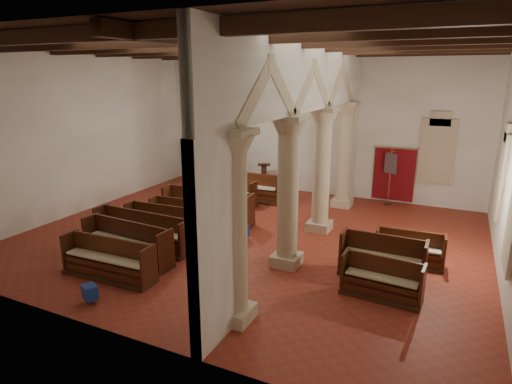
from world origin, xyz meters
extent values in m
plane|color=maroon|center=(0.00, 0.00, 0.00)|extent=(14.00, 14.00, 0.00)
plane|color=#341E11|center=(0.00, 0.00, 6.00)|extent=(14.00, 14.00, 0.00)
cube|color=white|center=(0.00, 6.00, 3.00)|extent=(14.00, 0.02, 6.00)
cube|color=white|center=(0.00, -6.00, 3.00)|extent=(14.00, 0.02, 6.00)
cube|color=white|center=(-7.00, 0.00, 3.00)|extent=(0.02, 12.00, 6.00)
cube|color=#C3B691|center=(1.80, -4.50, 0.15)|extent=(0.75, 0.75, 0.30)
cylinder|color=#C3B691|center=(1.80, -4.50, 1.95)|extent=(0.56, 0.56, 3.30)
cube|color=#C3B691|center=(1.80, -1.50, 0.15)|extent=(0.75, 0.75, 0.30)
cylinder|color=#C3B691|center=(1.80, -1.50, 1.95)|extent=(0.56, 0.56, 3.30)
cube|color=#C3B691|center=(1.80, 1.50, 0.15)|extent=(0.75, 0.75, 0.30)
cylinder|color=#C3B691|center=(1.80, 1.50, 1.95)|extent=(0.56, 0.56, 3.30)
cube|color=#C3B691|center=(1.80, 4.50, 0.15)|extent=(0.75, 0.75, 0.30)
cylinder|color=#C3B691|center=(1.80, 4.50, 1.95)|extent=(0.56, 0.56, 3.30)
cube|color=white|center=(1.80, 0.00, 5.04)|extent=(0.25, 11.90, 1.93)
cube|color=#36795C|center=(6.98, 2.50, 2.20)|extent=(0.03, 1.00, 2.20)
cube|color=#36795C|center=(5.00, 5.98, 2.20)|extent=(1.00, 0.03, 2.20)
cube|color=#3E2313|center=(-4.50, 5.50, 0.90)|extent=(2.00, 0.80, 1.80)
cube|color=#3E2313|center=(-4.50, 5.50, 1.90)|extent=(2.10, 0.85, 0.20)
cube|color=#322210|center=(-1.90, 5.14, 0.05)|extent=(0.65, 0.65, 0.11)
cube|color=#322210|center=(-1.90, 5.14, 0.60)|extent=(0.32, 0.32, 1.19)
cube|color=#322210|center=(-1.90, 5.05, 1.25)|extent=(0.67, 0.62, 0.21)
cube|color=maroon|center=(3.50, 5.92, 1.15)|extent=(1.60, 0.06, 2.10)
cylinder|color=#C08E3C|center=(3.50, 5.90, 2.25)|extent=(1.80, 0.04, 0.04)
cone|color=#3E2313|center=(3.40, 5.50, 0.06)|extent=(0.33, 0.33, 0.11)
cylinder|color=#C08E3C|center=(3.40, 5.50, 1.12)|extent=(0.04, 0.04, 2.23)
cylinder|color=#C08E3C|center=(3.40, 5.50, 2.14)|extent=(0.24, 0.62, 0.03)
cube|color=#17164E|center=(3.40, 5.48, 1.67)|extent=(0.49, 0.19, 0.79)
cube|color=navy|center=(-1.51, -5.32, 0.27)|extent=(0.42, 0.39, 0.34)
cube|color=navy|center=(-0.30, -1.81, 0.26)|extent=(0.37, 0.34, 0.31)
cube|color=navy|center=(-0.14, -0.33, 0.27)|extent=(0.39, 0.34, 0.35)
cylinder|color=white|center=(-1.54, -3.90, 0.16)|extent=(0.94, 0.20, 0.09)
cylinder|color=white|center=(-1.52, -3.17, 0.16)|extent=(0.89, 0.39, 0.09)
cube|color=#3E2313|center=(-2.04, -4.18, 0.05)|extent=(2.63, 0.77, 0.10)
cube|color=#572512|center=(-2.04, -4.23, 0.32)|extent=(2.47, 0.47, 0.45)
cube|color=#572512|center=(-2.04, -4.01, 0.57)|extent=(2.46, 0.14, 0.94)
cube|color=#572512|center=(-3.30, -4.16, 0.57)|extent=(0.09, 0.60, 0.94)
cube|color=#572512|center=(-0.77, -4.16, 0.57)|extent=(0.09, 0.60, 0.94)
cube|color=beige|center=(-2.04, -4.23, 0.57)|extent=(2.37, 0.43, 0.05)
cube|color=#3E2313|center=(-2.28, -3.22, 0.05)|extent=(2.87, 0.93, 0.11)
cube|color=#512C11|center=(-2.28, -3.27, 0.35)|extent=(2.70, 0.60, 0.49)
cube|color=#512C11|center=(-2.28, -3.02, 0.62)|extent=(2.67, 0.25, 1.02)
cube|color=#512C11|center=(-3.66, -3.19, 0.62)|extent=(0.12, 0.65, 1.02)
cube|color=#512C11|center=(-0.90, -3.19, 0.62)|extent=(0.12, 0.65, 1.02)
cube|color=beige|center=(-2.28, -3.27, 0.62)|extent=(2.59, 0.55, 0.05)
cube|color=#3E2313|center=(-2.60, -2.23, 0.05)|extent=(3.34, 0.82, 0.10)
cube|color=#501911|center=(-2.60, -2.29, 0.33)|extent=(3.19, 0.51, 0.46)
cube|color=#501911|center=(-2.60, -2.05, 0.59)|extent=(3.17, 0.17, 0.98)
cube|color=#501911|center=(-4.22, -2.21, 0.59)|extent=(0.09, 0.62, 0.98)
cube|color=#501911|center=(-0.97, -2.21, 0.59)|extent=(0.09, 0.62, 0.98)
cube|color=beige|center=(-2.60, -2.29, 0.59)|extent=(3.06, 0.46, 0.05)
cube|color=#3E2313|center=(-2.49, -1.20, 0.05)|extent=(2.83, 0.80, 0.10)
cube|color=#532B11|center=(-2.49, -1.25, 0.31)|extent=(2.66, 0.50, 0.43)
cube|color=#532B11|center=(-2.49, -1.03, 0.55)|extent=(2.65, 0.19, 0.91)
cube|color=#532B11|center=(-3.85, -1.18, 0.55)|extent=(0.09, 0.58, 0.91)
cube|color=#532B11|center=(-1.12, -1.18, 0.55)|extent=(0.09, 0.58, 0.91)
cube|color=beige|center=(-2.49, -1.25, 0.55)|extent=(2.56, 0.46, 0.05)
cube|color=#3E2313|center=(-2.18, -0.25, 0.05)|extent=(2.95, 0.85, 0.09)
cube|color=#552512|center=(-2.18, -0.30, 0.30)|extent=(2.78, 0.56, 0.42)
cube|color=#552512|center=(-2.18, -0.08, 0.54)|extent=(2.76, 0.25, 0.88)
cube|color=#552512|center=(-3.60, -0.23, 0.54)|extent=(0.10, 0.56, 0.88)
cube|color=#552512|center=(-0.76, -0.23, 0.54)|extent=(0.10, 0.56, 0.88)
cube|color=beige|center=(-2.18, -0.30, 0.54)|extent=(2.67, 0.51, 0.05)
cube|color=#3E2313|center=(-2.05, 0.63, 0.05)|extent=(3.41, 0.92, 0.11)
cube|color=#4E2010|center=(-2.05, 0.57, 0.36)|extent=(3.24, 0.59, 0.49)
cube|color=#4E2010|center=(-2.05, 0.83, 0.63)|extent=(3.22, 0.23, 1.04)
cube|color=#4E2010|center=(-3.70, 0.65, 0.63)|extent=(0.11, 0.66, 1.04)
cube|color=#4E2010|center=(-0.40, 0.65, 0.63)|extent=(0.11, 0.66, 1.04)
cube|color=beige|center=(-2.05, 0.57, 0.63)|extent=(3.11, 0.54, 0.05)
cube|color=#3E2313|center=(-2.38, 1.38, 0.05)|extent=(2.74, 0.72, 0.09)
cube|color=#551D12|center=(-2.38, 1.34, 0.31)|extent=(2.58, 0.44, 0.42)
cube|color=#551D12|center=(-2.38, 1.55, 0.54)|extent=(2.57, 0.13, 0.89)
cube|color=#551D12|center=(-3.71, 1.40, 0.54)|extent=(0.08, 0.57, 0.89)
cube|color=#551D12|center=(-1.06, 1.40, 0.54)|extent=(0.08, 0.57, 0.89)
cube|color=beige|center=(-2.38, 1.34, 0.54)|extent=(2.48, 0.40, 0.05)
cube|color=#3E2313|center=(-2.59, 2.70, 0.05)|extent=(2.82, 0.80, 0.10)
cube|color=#502311|center=(-2.59, 2.65, 0.33)|extent=(2.66, 0.50, 0.45)
cube|color=#502311|center=(-2.59, 2.88, 0.58)|extent=(2.65, 0.17, 0.95)
cube|color=#502311|center=(-3.96, 2.72, 0.58)|extent=(0.09, 0.60, 0.95)
cube|color=#502311|center=(-1.23, 2.72, 0.58)|extent=(0.09, 0.60, 0.95)
cube|color=beige|center=(-2.59, 2.65, 0.58)|extent=(2.55, 0.45, 0.05)
cube|color=#3E2313|center=(-2.13, 3.67, 0.05)|extent=(3.21, 0.75, 0.11)
cube|color=#4B2710|center=(-2.13, 3.62, 0.35)|extent=(3.06, 0.43, 0.48)
cube|color=#4B2710|center=(-2.13, 3.87, 0.61)|extent=(3.06, 0.08, 1.01)
cube|color=#4B2710|center=(-3.70, 3.70, 0.61)|extent=(0.08, 0.64, 1.01)
cube|color=#4B2710|center=(-0.57, 3.70, 0.61)|extent=(0.08, 0.64, 1.01)
cube|color=beige|center=(-2.13, 3.62, 0.61)|extent=(2.94, 0.39, 0.05)
cube|color=#3E2313|center=(4.45, -2.22, 0.05)|extent=(1.89, 0.77, 0.09)
cube|color=#521E11|center=(4.45, -2.27, 0.30)|extent=(1.72, 0.48, 0.41)
cube|color=#521E11|center=(4.45, -2.05, 0.53)|extent=(1.70, 0.18, 0.88)
cube|color=#521E11|center=(3.56, -2.20, 0.53)|extent=(0.10, 0.56, 0.88)
cube|color=#521E11|center=(5.34, -2.20, 0.53)|extent=(0.10, 0.56, 0.88)
cube|color=beige|center=(4.45, -2.27, 0.53)|extent=(1.65, 0.44, 0.05)
cube|color=#3E2313|center=(4.28, -1.17, 0.05)|extent=(2.11, 0.77, 0.11)
cube|color=#471B0F|center=(4.28, -1.22, 0.34)|extent=(1.96, 0.45, 0.48)
cube|color=#471B0F|center=(4.28, -0.98, 0.61)|extent=(1.96, 0.09, 1.01)
cube|color=#471B0F|center=(3.26, -1.15, 0.61)|extent=(0.08, 0.64, 1.01)
cube|color=#471B0F|center=(5.30, -1.15, 0.61)|extent=(0.08, 0.64, 1.01)
cube|color=beige|center=(4.28, -1.22, 0.61)|extent=(1.88, 0.40, 0.05)
cube|color=#3E2313|center=(4.82, -0.06, 0.05)|extent=(1.84, 0.73, 0.09)
cube|color=#521911|center=(4.82, -0.10, 0.29)|extent=(1.68, 0.46, 0.41)
cube|color=#521911|center=(4.82, 0.10, 0.52)|extent=(1.66, 0.16, 0.86)
cube|color=#521911|center=(3.95, -0.04, 0.52)|extent=(0.09, 0.54, 0.86)
cube|color=#521911|center=(5.69, -0.04, 0.52)|extent=(0.09, 0.54, 0.86)
cube|color=beige|center=(4.82, -0.10, 0.52)|extent=(1.61, 0.42, 0.05)
camera|label=1|loc=(5.69, -11.62, 5.06)|focal=30.00mm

